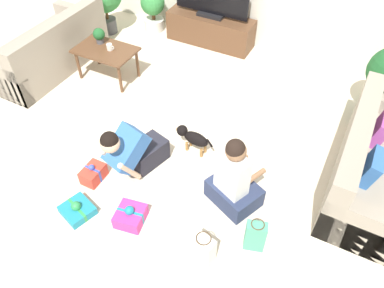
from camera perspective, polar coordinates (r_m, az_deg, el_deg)
ground_plane at (r=4.73m, az=-3.88°, el=0.80°), size 16.00×16.00×0.00m
sofa_left at (r=6.20m, az=-21.09°, el=13.17°), size 0.92×1.88×0.83m
sofa_right at (r=4.47m, az=26.37°, el=-3.32°), size 0.92×1.88×0.83m
coffee_table at (r=5.64m, az=-12.99°, el=13.38°), size 0.86×0.56×0.48m
tv_console at (r=6.45m, az=2.81°, el=17.01°), size 1.43×0.44×0.48m
potted_plant_back_left at (r=6.81m, az=-5.97°, el=19.88°), size 0.41×0.41×0.69m
person_kneeling at (r=4.16m, az=-9.00°, el=-0.88°), size 0.50×0.80×0.77m
person_sitting at (r=3.85m, az=6.40°, el=-5.55°), size 0.64×0.60×0.93m
dog at (r=4.44m, az=0.08°, el=1.03°), size 0.51×0.17×0.31m
gift_box_a at (r=3.94m, az=-9.35°, el=-10.74°), size 0.33×0.34×0.23m
gift_box_b at (r=4.14m, az=-17.07°, el=-9.56°), size 0.38×0.37×0.17m
gift_box_c at (r=4.36m, az=-14.80°, el=-4.39°), size 0.20×0.28×0.23m
gift_bag_a at (r=3.59m, az=1.70°, el=-15.66°), size 0.24×0.17×0.37m
gift_bag_b at (r=3.69m, az=9.61°, el=-13.64°), size 0.22×0.16×0.40m
mug at (r=5.56m, az=-12.43°, el=14.24°), size 0.12×0.08×0.09m
tabletop_plant at (r=5.72m, az=-13.98°, el=15.81°), size 0.17×0.17×0.22m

